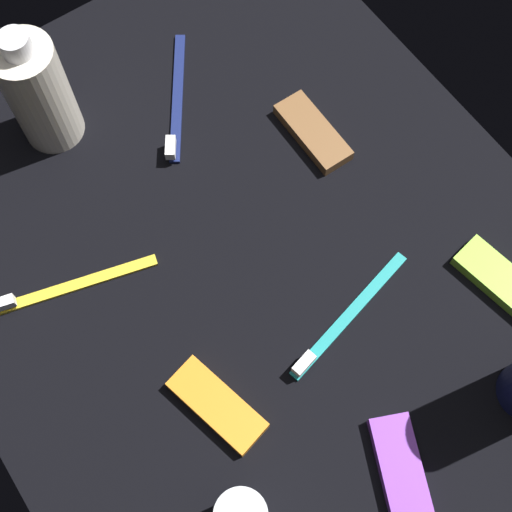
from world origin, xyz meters
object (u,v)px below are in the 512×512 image
at_px(snack_bar_orange, 217,405).
at_px(snack_bar_brown, 313,132).
at_px(snack_bar_purple, 401,470).
at_px(snack_bar_lime, 501,281).
at_px(bodywash_bottle, 38,92).
at_px(toothbrush_navy, 177,103).
at_px(toothbrush_yellow, 64,287).
at_px(toothbrush_teal, 343,321).

bearing_deg(snack_bar_orange, snack_bar_brown, -66.57).
distance_m(snack_bar_purple, snack_bar_lime, 0.23).
height_order(bodywash_bottle, toothbrush_navy, bodywash_bottle).
height_order(snack_bar_lime, snack_bar_orange, same).
bearing_deg(snack_bar_orange, bodywash_bottle, -16.99).
bearing_deg(snack_bar_purple, bodywash_bottle, 33.64).
xyz_separation_m(toothbrush_yellow, snack_bar_purple, (-0.35, -0.17, 0.00)).
relative_size(snack_bar_purple, snack_bar_lime, 1.00).
bearing_deg(toothbrush_yellow, bodywash_bottle, -25.75).
height_order(toothbrush_navy, snack_bar_orange, toothbrush_navy).
bearing_deg(snack_bar_purple, snack_bar_brown, 0.53).
bearing_deg(snack_bar_lime, snack_bar_purple, 103.58).
bearing_deg(toothbrush_teal, snack_bar_brown, -28.64).
distance_m(toothbrush_yellow, snack_bar_orange, 0.21).
bearing_deg(snack_bar_lime, toothbrush_yellow, 46.52).
relative_size(toothbrush_teal, snack_bar_lime, 1.71).
distance_m(toothbrush_navy, snack_bar_lime, 0.42).
bearing_deg(toothbrush_yellow, snack_bar_lime, -124.00).
distance_m(snack_bar_purple, snack_bar_orange, 0.19).
xyz_separation_m(bodywash_bottle, snack_bar_lime, (-0.44, -0.30, -0.07)).
xyz_separation_m(bodywash_bottle, toothbrush_navy, (-0.06, -0.13, -0.07)).
xyz_separation_m(snack_bar_purple, snack_bar_lime, (0.09, -0.21, 0.00)).
bearing_deg(snack_bar_orange, toothbrush_navy, -39.44).
relative_size(snack_bar_purple, snack_bar_orange, 1.00).
xyz_separation_m(toothbrush_navy, snack_bar_orange, (-0.32, 0.16, 0.00)).
distance_m(toothbrush_yellow, snack_bar_purple, 0.39).
bearing_deg(toothbrush_navy, snack_bar_brown, -139.39).
xyz_separation_m(bodywash_bottle, toothbrush_teal, (-0.38, -0.13, -0.07)).
bearing_deg(snack_bar_brown, toothbrush_yellow, 90.91).
bearing_deg(snack_bar_orange, snack_bar_lime, -114.47).
distance_m(bodywash_bottle, toothbrush_navy, 0.16).
bearing_deg(snack_bar_brown, toothbrush_navy, 41.09).
height_order(toothbrush_yellow, snack_bar_orange, toothbrush_yellow).
xyz_separation_m(toothbrush_teal, snack_bar_lime, (-0.06, -0.16, 0.00)).
height_order(snack_bar_brown, snack_bar_orange, same).
height_order(bodywash_bottle, snack_bar_orange, bodywash_bottle).
bearing_deg(snack_bar_lime, toothbrush_navy, 13.23).
bearing_deg(toothbrush_teal, snack_bar_orange, 89.13).
bearing_deg(bodywash_bottle, snack_bar_lime, -146.14).
relative_size(bodywash_bottle, snack_bar_lime, 1.56).
distance_m(bodywash_bottle, snack_bar_orange, 0.39).
distance_m(toothbrush_yellow, snack_bar_brown, 0.33).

